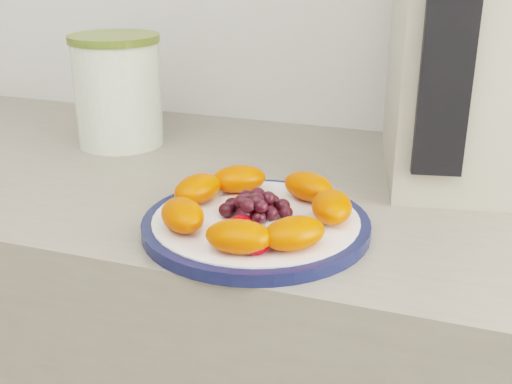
% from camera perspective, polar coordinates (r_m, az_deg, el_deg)
% --- Properties ---
extents(plate_rim, '(0.27, 0.27, 0.01)m').
position_cam_1_polar(plate_rim, '(0.77, 0.00, -2.96)').
color(plate_rim, '#10173E').
rests_on(plate_rim, counter).
extents(plate_face, '(0.25, 0.25, 0.02)m').
position_cam_1_polar(plate_face, '(0.77, 0.00, -2.89)').
color(plate_face, white).
rests_on(plate_face, counter).
extents(canister, '(0.16, 0.16, 0.17)m').
position_cam_1_polar(canister, '(1.10, -12.15, 8.50)').
color(canister, '#466C0F').
rests_on(canister, counter).
extents(canister_lid, '(0.17, 0.17, 0.01)m').
position_cam_1_polar(canister_lid, '(1.08, -12.54, 13.19)').
color(canister_lid, '#576826').
rests_on(canister_lid, canister).
extents(appliance_body, '(0.26, 0.32, 0.36)m').
position_cam_1_polar(appliance_body, '(0.96, 18.47, 11.65)').
color(appliance_body, '#ACA792').
rests_on(appliance_body, counter).
extents(appliance_panel, '(0.06, 0.03, 0.26)m').
position_cam_1_polar(appliance_panel, '(0.80, 16.59, 10.51)').
color(appliance_panel, black).
rests_on(appliance_panel, appliance_body).
extents(fruit_plate, '(0.24, 0.23, 0.03)m').
position_cam_1_polar(fruit_plate, '(0.75, -0.02, -1.31)').
color(fruit_plate, '#E63300').
rests_on(fruit_plate, plate_face).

